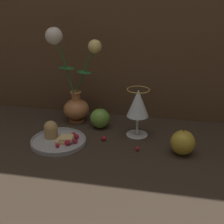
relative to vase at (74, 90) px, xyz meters
The scene contains 8 objects.
ground_plane 0.25m from the vase, 37.61° to the right, with size 2.40×2.40×0.00m, color #33281E.
vase is the anchor object (origin of this frame).
plate_with_pastries 0.22m from the vase, 91.77° to the right, with size 0.19×0.19×0.07m.
wine_glass 0.27m from the vase, 15.61° to the right, with size 0.08×0.08×0.17m.
apple_beside_vase 0.46m from the vase, 23.01° to the right, with size 0.08×0.08×0.09m.
apple_near_glass 0.15m from the vase, 18.80° to the right, with size 0.07×0.07×0.09m.
berry_near_plate 0.24m from the vase, 43.60° to the right, with size 0.02×0.02×0.02m, color #AD192D.
berry_front_center 0.35m from the vase, 34.65° to the right, with size 0.01×0.01×0.01m, color #AD192D.
Camera 1 is at (0.21, -0.96, 0.51)m, focal length 50.00 mm.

